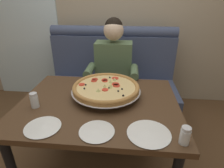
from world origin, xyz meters
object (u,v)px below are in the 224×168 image
Objects in this scene: booth_bench at (111,87)px; patio_chair at (41,49)px; pizza at (106,88)px; plate_near_right at (43,126)px; plate_far_side at (97,130)px; diner_main at (113,73)px; plate_near_left at (149,133)px; shaker_pepper_flakes at (35,101)px; shaker_oregano at (185,136)px; dining_table at (99,111)px.

patio_chair is (-1.54, 1.35, 0.13)m from booth_bench.
booth_bench is 2.94× the size of pizza.
pizza is at bearing 52.49° from plate_near_right.
plate_near_right is at bearing 178.84° from plate_far_side.
plate_near_left is (0.31, -1.00, 0.03)m from diner_main.
plate_near_right is (-0.34, -1.00, 0.03)m from diner_main.
pizza is 0.55m from plate_near_right.
plate_near_right is (0.16, -0.22, -0.04)m from shaker_pepper_flakes.
pizza is at bearing 23.76° from shaker_pepper_flakes.
shaker_oregano is (0.98, -0.27, -0.00)m from shaker_pepper_flakes.
shaker_oregano is at bearing -65.03° from diner_main.
dining_table is at bearing 136.81° from plate_near_left.
dining_table is 0.49m from plate_near_left.
booth_bench is 6.25× the size of plate_near_left.
pizza reaches higher than plate_near_right.
shaker_pepper_flakes reaches higher than plate_far_side.
shaker_oregano is 0.19m from plate_near_left.
dining_table is 0.20m from pizza.
shaker_pepper_flakes is 0.54m from plate_far_side.
plate_far_side is at bearing -177.89° from plate_near_left.
dining_table is 0.45m from plate_near_right.
diner_main reaches higher than plate_near_left.
shaker_pepper_flakes reaches higher than shaker_oregano.
shaker_pepper_flakes is (-0.44, -0.12, 0.13)m from dining_table.
booth_bench is at bearing 77.22° from plate_near_right.
diner_main reaches higher than pizza.
plate_far_side is at bearing -89.91° from pizza.
patio_chair reaches higher than plate_near_left.
booth_bench is 1.26× the size of diner_main.
plate_near_left is at bearing -72.94° from diner_main.
booth_bench is 7.54× the size of plate_far_side.
dining_table is at bearing -55.92° from patio_chair.
diner_main is at bearing -79.86° from booth_bench.
diner_main is 12.08× the size of shaker_oregano.
diner_main is at bearing 90.05° from plate_far_side.
patio_chair reaches higher than dining_table.
plate_near_right is at bearing -102.78° from booth_bench.
plate_near_left reaches higher than dining_table.
dining_table is at bearing -94.09° from diner_main.
plate_far_side is (0.34, -0.01, 0.00)m from plate_near_right.
dining_table is 4.67× the size of plate_near_left.
pizza is at bearing -53.89° from patio_chair.
shaker_oregano is at bearing -3.49° from plate_near_right.
diner_main is (0.05, 0.67, 0.06)m from dining_table.
booth_bench is 1.34× the size of dining_table.
pizza reaches higher than plate_far_side.
pizza reaches higher than shaker_oregano.
patio_chair reaches higher than plate_far_side.
plate_near_right is 2.91m from patio_chair.
booth_bench is at bearing 112.18° from shaker_oregano.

